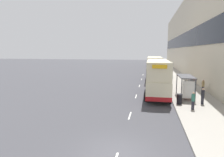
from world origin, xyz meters
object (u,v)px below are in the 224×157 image
Objects in this scene: bus_shelter at (188,83)px; car_2 at (154,70)px; double_decker_bus_ahead at (154,68)px; car_1 at (155,66)px; double_decker_bus_near at (157,77)px; pedestrian_at_shelter at (203,96)px; pedestrian_1 at (193,100)px; car_0 at (153,63)px; car_3 at (153,64)px; pedestrian_2 at (203,86)px; litter_bin at (179,99)px.

car_2 is at bearing 97.14° from bus_shelter.
double_decker_bus_ahead is 2.51× the size of car_1.
double_decker_bus_near reaches higher than pedestrian_at_shelter.
pedestrian_1 reaches higher than car_2.
car_0 reaches higher than car_3.
litter_bin is at bearing -120.55° from pedestrian_2.
car_3 reaches higher than car_1.
double_decker_bus_near is 6.43× the size of pedestrian_1.
pedestrian_1 reaches higher than car_3.
car_2 is (0.01, -25.67, -0.04)m from car_0.
double_decker_bus_near is 2.60× the size of car_1.
car_3 is 2.31× the size of pedestrian_2.
double_decker_bus_near is 6.02m from pedestrian_at_shelter.
double_decker_bus_near is 2.70× the size of car_3.
bus_shelter reaches higher than pedestrian_1.
car_3 is (-0.13, 18.94, -0.00)m from car_2.
litter_bin is at bearing -87.40° from car_3.
double_decker_bus_ahead is 12.39m from pedestrian_2.
car_0 is 14.96m from car_1.
pedestrian_at_shelter is at bearing -84.66° from car_3.
bus_shelter is 0.99× the size of car_0.
pedestrian_at_shelter is at bearing -42.38° from double_decker_bus_near.
car_0 is (0.15, 37.65, -1.39)m from double_decker_bus_ahead.
car_2 is at bearing 98.57° from pedestrian_at_shelter.
pedestrian_at_shelter is at bearing 10.36° from litter_bin.
pedestrian_2 is (2.47, 3.33, -0.88)m from bus_shelter.
pedestrian_at_shelter is 2.43m from pedestrian_1.
pedestrian_1 is at bearing -86.59° from car_1.
double_decker_bus_ahead is at bearing 97.39° from litter_bin.
litter_bin is at bearing -169.64° from pedestrian_at_shelter.
litter_bin is at bearing -64.63° from double_decker_bus_near.
car_2 is 4.17× the size of litter_bin.
bus_shelter is at bearing -85.68° from car_3.
pedestrian_2 reaches higher than pedestrian_at_shelter.
bus_shelter reaches higher than car_0.
litter_bin is at bearing -82.61° from double_decker_bus_ahead.
car_0 reaches higher than car_1.
litter_bin is at bearing -87.83° from car_1.
car_1 reaches higher than litter_bin.
car_0 is 2.53× the size of pedestrian_2.
double_decker_bus_ahead reaches higher than litter_bin.
car_1 is 2.47× the size of pedestrian_1.
pedestrian_2 is (5.74, -22.80, 0.14)m from car_2.
pedestrian_1 is at bearing -63.19° from double_decker_bus_near.
bus_shelter is 51.91m from car_0.
car_1 is 39.79m from litter_bin.
bus_shelter is at bearing -126.54° from pedestrian_2.
bus_shelter is at bearing -82.86° from car_2.
double_decker_bus_ahead reaches higher than pedestrian_1.
car_0 is at bearing 88.97° from car_3.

